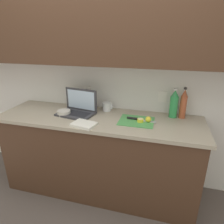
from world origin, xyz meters
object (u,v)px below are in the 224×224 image
laptop (78,108)px  bowl_white (64,113)px  cutting_board (136,121)px  measuring_cup (107,107)px  knife (136,119)px  bottle_oil_tall (183,104)px  bottle_green_soda (174,104)px  lemon_whole_beside (148,119)px  lemon_half_cut (140,120)px

laptop → bowl_white: 0.16m
cutting_board → measuring_cup: (-0.37, 0.22, 0.04)m
laptop → measuring_cup: (0.28, 0.16, -0.01)m
knife → bottle_oil_tall: bearing=28.2°
bottle_green_soda → bottle_oil_tall: bearing=0.0°
laptop → bowl_white: (-0.13, -0.08, -0.04)m
laptop → measuring_cup: bearing=40.7°
laptop → knife: bearing=7.6°
cutting_board → lemon_whole_beside: 0.12m
cutting_board → bottle_green_soda: 0.43m
laptop → cutting_board: laptop is taller
knife → lemon_whole_beside: size_ratio=5.21×
lemon_whole_beside → bowl_white: lemon_whole_beside is taller
lemon_whole_beside → bottle_oil_tall: 0.40m
lemon_half_cut → bowl_white: size_ratio=0.43×
laptop → knife: size_ratio=1.44×
cutting_board → lemon_whole_beside: bearing=2.5°
measuring_cup → bowl_white: (-0.40, -0.25, -0.02)m
bottle_oil_tall → bowl_white: 1.24m
bottle_oil_tall → bowl_white: bearing=-168.5°
bowl_white → bottle_green_soda: bearing=12.4°
lemon_half_cut → bowl_white: bowl_white is taller
cutting_board → bowl_white: bearing=-177.9°
cutting_board → bowl_white: 0.77m
knife → lemon_half_cut: bearing=-35.6°
knife → lemon_half_cut: (0.05, -0.04, 0.01)m
cutting_board → bottle_oil_tall: (0.44, 0.22, 0.14)m
bottle_oil_tall → bowl_white: size_ratio=2.28×
cutting_board → bottle_oil_tall: size_ratio=1.06×
bottle_green_soda → lemon_half_cut: bearing=-142.8°
measuring_cup → bottle_oil_tall: bearing=0.1°
bottle_green_soda → bottle_oil_tall: size_ratio=0.95×
lemon_whole_beside → bottle_oil_tall: size_ratio=0.17×
cutting_board → bottle_oil_tall: bottle_oil_tall is taller
bottle_green_soda → lemon_whole_beside: bearing=-137.4°
bottle_oil_tall → measuring_cup: size_ratio=2.81×
laptop → cutting_board: size_ratio=1.24×
knife → bowl_white: bearing=-171.4°
bottle_green_soda → knife: bearing=-151.2°
bottle_oil_tall → bottle_green_soda: bearing=-180.0°
bottle_green_soda → bowl_white: bottle_green_soda is taller
laptop → lemon_half_cut: 0.69m
laptop → knife: 0.64m
lemon_whole_beside → bottle_green_soda: bottle_green_soda is taller
knife → bottle_oil_tall: size_ratio=0.91×
measuring_cup → bowl_white: 0.47m
laptop → cutting_board: bearing=5.4°
lemon_whole_beside → bottle_oil_tall: (0.32, 0.21, 0.11)m
lemon_half_cut → bottle_oil_tall: size_ratio=0.19×
lemon_whole_beside → measuring_cup: (-0.48, 0.21, 0.01)m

